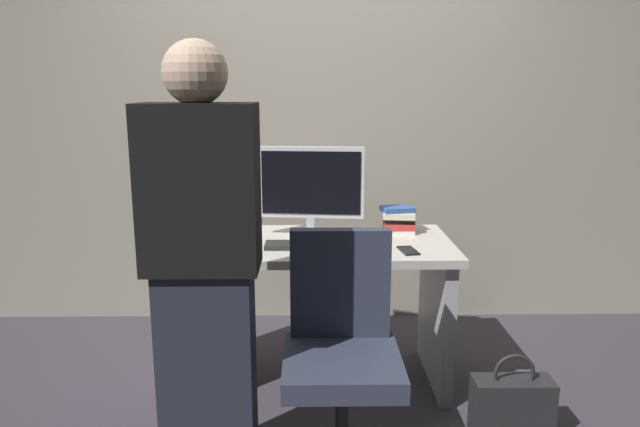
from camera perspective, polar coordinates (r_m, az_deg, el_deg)
ground_plane at (r=3.18m, az=-0.01°, el=-15.65°), size 9.00×9.00×0.00m
wall_back at (r=3.72m, az=-0.22°, el=12.44°), size 6.40×0.10×3.00m
desk at (r=2.98m, az=-0.01°, el=-7.09°), size 1.30×0.69×0.74m
office_chair at (r=2.34m, az=2.08°, el=-14.61°), size 0.52×0.52×0.94m
person_at_desk at (r=2.14m, az=-11.21°, el=-5.50°), size 0.40×0.24×1.64m
monitor at (r=2.96m, az=-0.92°, el=2.66°), size 0.54×0.16×0.46m
keyboard at (r=2.79m, az=-0.95°, el=-3.10°), size 0.43×0.14×0.02m
mouse at (r=2.81m, az=5.21°, el=-2.91°), size 0.06×0.10×0.03m
cup_near_keyboard at (r=2.76m, az=-7.76°, el=-2.70°), size 0.07×0.07×0.09m
book_stack at (r=3.10m, az=7.62°, el=-0.61°), size 0.19×0.17×0.13m
cell_phone at (r=2.75m, az=8.55°, el=-3.57°), size 0.09×0.15×0.01m
handbag at (r=2.79m, az=18.11°, el=-17.33°), size 0.34×0.14×0.38m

